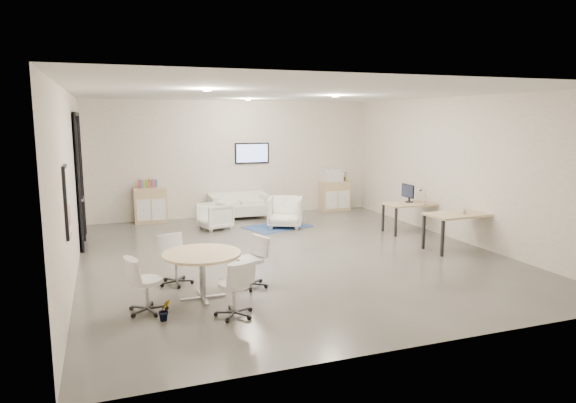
{
  "coord_description": "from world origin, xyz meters",
  "views": [
    {
      "loc": [
        -3.46,
        -9.45,
        2.73
      ],
      "look_at": [
        0.11,
        0.4,
        1.02
      ],
      "focal_mm": 32.0,
      "sensor_mm": 36.0,
      "label": 1
    }
  ],
  "objects_px": {
    "armchair_left": "(215,215)",
    "desk_front": "(462,217)",
    "sideboard_right": "(335,196)",
    "round_table": "(202,258)",
    "armchair_right": "(285,211)",
    "desk_rear": "(412,206)",
    "sideboard_left": "(150,205)",
    "loveseat": "(238,206)"
  },
  "relations": [
    {
      "from": "armchair_left",
      "to": "desk_front",
      "type": "xyz_separation_m",
      "value": [
        4.42,
        -3.74,
        0.34
      ]
    },
    {
      "from": "sideboard_right",
      "to": "round_table",
      "type": "height_order",
      "value": "sideboard_right"
    },
    {
      "from": "armchair_left",
      "to": "armchair_right",
      "type": "relative_size",
      "value": 0.84
    },
    {
      "from": "sideboard_right",
      "to": "desk_rear",
      "type": "relative_size",
      "value": 0.63
    },
    {
      "from": "sideboard_right",
      "to": "desk_rear",
      "type": "xyz_separation_m",
      "value": [
        0.5,
        -3.31,
        0.2
      ]
    },
    {
      "from": "sideboard_right",
      "to": "sideboard_left",
      "type": "bearing_deg",
      "value": -179.96
    },
    {
      "from": "sideboard_left",
      "to": "loveseat",
      "type": "xyz_separation_m",
      "value": [
        2.34,
        -0.16,
        -0.14
      ]
    },
    {
      "from": "desk_rear",
      "to": "armchair_left",
      "type": "bearing_deg",
      "value": 159.08
    },
    {
      "from": "sideboard_right",
      "to": "loveseat",
      "type": "bearing_deg",
      "value": -176.9
    },
    {
      "from": "armchair_left",
      "to": "desk_rear",
      "type": "height_order",
      "value": "armchair_left"
    },
    {
      "from": "desk_rear",
      "to": "desk_front",
      "type": "xyz_separation_m",
      "value": [
        -0.0,
        -1.81,
        0.07
      ]
    },
    {
      "from": "desk_front",
      "to": "round_table",
      "type": "relative_size",
      "value": 1.29
    },
    {
      "from": "loveseat",
      "to": "desk_front",
      "type": "bearing_deg",
      "value": -52.79
    },
    {
      "from": "sideboard_left",
      "to": "armchair_right",
      "type": "relative_size",
      "value": 1.1
    },
    {
      "from": "armchair_right",
      "to": "round_table",
      "type": "xyz_separation_m",
      "value": [
        -2.92,
        -4.46,
        0.21
      ]
    },
    {
      "from": "armchair_left",
      "to": "sideboard_left",
      "type": "bearing_deg",
      "value": -150.73
    },
    {
      "from": "sideboard_right",
      "to": "loveseat",
      "type": "height_order",
      "value": "sideboard_right"
    },
    {
      "from": "armchair_left",
      "to": "round_table",
      "type": "distance_m",
      "value": 5.0
    },
    {
      "from": "sideboard_left",
      "to": "desk_rear",
      "type": "bearing_deg",
      "value": -29.52
    },
    {
      "from": "sideboard_left",
      "to": "desk_front",
      "type": "relative_size",
      "value": 0.61
    },
    {
      "from": "loveseat",
      "to": "round_table",
      "type": "xyz_separation_m",
      "value": [
        -2.12,
        -6.05,
        0.32
      ]
    },
    {
      "from": "armchair_right",
      "to": "desk_front",
      "type": "height_order",
      "value": "armchair_right"
    },
    {
      "from": "armchair_right",
      "to": "desk_front",
      "type": "distance_m",
      "value": 4.32
    },
    {
      "from": "loveseat",
      "to": "armchair_right",
      "type": "relative_size",
      "value": 1.89
    },
    {
      "from": "armchair_right",
      "to": "desk_rear",
      "type": "height_order",
      "value": "armchair_right"
    },
    {
      "from": "desk_front",
      "to": "armchair_left",
      "type": "bearing_deg",
      "value": 137.02
    },
    {
      "from": "desk_rear",
      "to": "round_table",
      "type": "relative_size",
      "value": 1.17
    },
    {
      "from": "sideboard_left",
      "to": "round_table",
      "type": "relative_size",
      "value": 0.78
    },
    {
      "from": "sideboard_right",
      "to": "armchair_left",
      "type": "bearing_deg",
      "value": -160.65
    },
    {
      "from": "loveseat",
      "to": "armchair_left",
      "type": "relative_size",
      "value": 2.25
    },
    {
      "from": "loveseat",
      "to": "desk_rear",
      "type": "distance_m",
      "value": 4.72
    },
    {
      "from": "loveseat",
      "to": "desk_rear",
      "type": "height_order",
      "value": "desk_rear"
    },
    {
      "from": "loveseat",
      "to": "sideboard_left",
      "type": "bearing_deg",
      "value": 178.07
    },
    {
      "from": "sideboard_left",
      "to": "round_table",
      "type": "xyz_separation_m",
      "value": [
        0.21,
        -6.21,
        0.17
      ]
    },
    {
      "from": "loveseat",
      "to": "armchair_right",
      "type": "bearing_deg",
      "value": -61.4
    },
    {
      "from": "sideboard_right",
      "to": "armchair_right",
      "type": "distance_m",
      "value": 2.82
    },
    {
      "from": "armchair_left",
      "to": "armchair_right",
      "type": "xyz_separation_m",
      "value": [
        1.71,
        -0.38,
        0.07
      ]
    },
    {
      "from": "round_table",
      "to": "sideboard_right",
      "type": "bearing_deg",
      "value": 50.51
    },
    {
      "from": "armchair_right",
      "to": "loveseat",
      "type": "bearing_deg",
      "value": 141.16
    },
    {
      "from": "armchair_left",
      "to": "round_table",
      "type": "bearing_deg",
      "value": -30.71
    },
    {
      "from": "sideboard_left",
      "to": "armchair_left",
      "type": "bearing_deg",
      "value": -44.01
    },
    {
      "from": "round_table",
      "to": "armchair_right",
      "type": "bearing_deg",
      "value": 56.79
    }
  ]
}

